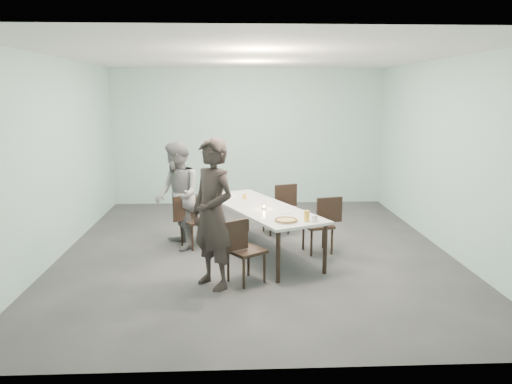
{
  "coord_description": "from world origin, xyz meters",
  "views": [
    {
      "loc": [
        -0.34,
        -7.62,
        2.46
      ],
      "look_at": [
        0.0,
        -0.27,
        1.0
      ],
      "focal_mm": 35.0,
      "sensor_mm": 36.0,
      "label": 1
    }
  ],
  "objects_px": {
    "chair_near_left": "(241,247)",
    "side_plate": "(287,212)",
    "chair_far_left": "(191,217)",
    "tealight": "(264,208)",
    "beer_glass": "(307,216)",
    "diner_far": "(177,195)",
    "water_tumbler": "(315,218)",
    "pizza": "(286,220)",
    "chair_far_right": "(280,205)",
    "amber_tumbler": "(245,197)",
    "table": "(260,210)",
    "diner_near": "(213,214)",
    "chair_near_right": "(323,221)"
  },
  "relations": [
    {
      "from": "side_plate",
      "to": "diner_near",
      "type": "bearing_deg",
      "value": -138.57
    },
    {
      "from": "diner_far",
      "to": "beer_glass",
      "type": "height_order",
      "value": "diner_far"
    },
    {
      "from": "table",
      "to": "chair_near_right",
      "type": "bearing_deg",
      "value": 0.81
    },
    {
      "from": "table",
      "to": "pizza",
      "type": "bearing_deg",
      "value": -73.04
    },
    {
      "from": "chair_near_left",
      "to": "chair_far_right",
      "type": "relative_size",
      "value": 1.0
    },
    {
      "from": "chair_near_left",
      "to": "side_plate",
      "type": "relative_size",
      "value": 4.83
    },
    {
      "from": "table",
      "to": "diner_near",
      "type": "height_order",
      "value": "diner_near"
    },
    {
      "from": "pizza",
      "to": "diner_near",
      "type": "bearing_deg",
      "value": -158.83
    },
    {
      "from": "chair_far_right",
      "to": "diner_near",
      "type": "bearing_deg",
      "value": 48.45
    },
    {
      "from": "beer_glass",
      "to": "tealight",
      "type": "height_order",
      "value": "beer_glass"
    },
    {
      "from": "table",
      "to": "diner_near",
      "type": "xyz_separation_m",
      "value": [
        -0.68,
        -1.34,
        0.27
      ]
    },
    {
      "from": "chair_near_right",
      "to": "side_plate",
      "type": "bearing_deg",
      "value": 22.01
    },
    {
      "from": "chair_near_right",
      "to": "water_tumbler",
      "type": "relative_size",
      "value": 9.67
    },
    {
      "from": "chair_near_left",
      "to": "pizza",
      "type": "bearing_deg",
      "value": -9.82
    },
    {
      "from": "pizza",
      "to": "side_plate",
      "type": "xyz_separation_m",
      "value": [
        0.07,
        0.54,
        -0.01
      ]
    },
    {
      "from": "chair_near_right",
      "to": "chair_far_right",
      "type": "bearing_deg",
      "value": -77.15
    },
    {
      "from": "chair_near_right",
      "to": "diner_far",
      "type": "bearing_deg",
      "value": -21.1
    },
    {
      "from": "chair_far_left",
      "to": "diner_near",
      "type": "height_order",
      "value": "diner_near"
    },
    {
      "from": "chair_far_left",
      "to": "tealight",
      "type": "xyz_separation_m",
      "value": [
        1.13,
        -0.55,
        0.27
      ]
    },
    {
      "from": "chair_far_left",
      "to": "beer_glass",
      "type": "bearing_deg",
      "value": -72.87
    },
    {
      "from": "diner_near",
      "to": "table",
      "type": "bearing_deg",
      "value": 111.83
    },
    {
      "from": "diner_far",
      "to": "tealight",
      "type": "bearing_deg",
      "value": 46.98
    },
    {
      "from": "diner_near",
      "to": "diner_far",
      "type": "relative_size",
      "value": 1.11
    },
    {
      "from": "chair_near_right",
      "to": "table",
      "type": "bearing_deg",
      "value": -12.58
    },
    {
      "from": "chair_near_left",
      "to": "side_plate",
      "type": "xyz_separation_m",
      "value": [
        0.68,
        0.84,
        0.25
      ]
    },
    {
      "from": "chair_near_left",
      "to": "chair_far_right",
      "type": "xyz_separation_m",
      "value": [
        0.74,
        2.42,
        0.0
      ]
    },
    {
      "from": "diner_near",
      "to": "beer_glass",
      "type": "height_order",
      "value": "diner_near"
    },
    {
      "from": "pizza",
      "to": "chair_far_left",
      "type": "bearing_deg",
      "value": 136.85
    },
    {
      "from": "chair_far_left",
      "to": "diner_far",
      "type": "height_order",
      "value": "diner_far"
    },
    {
      "from": "chair_far_right",
      "to": "pizza",
      "type": "distance_m",
      "value": 2.13
    },
    {
      "from": "beer_glass",
      "to": "diner_far",
      "type": "bearing_deg",
      "value": 145.68
    },
    {
      "from": "chair_far_right",
      "to": "amber_tumbler",
      "type": "relative_size",
      "value": 10.88
    },
    {
      "from": "chair_far_left",
      "to": "diner_near",
      "type": "xyz_separation_m",
      "value": [
        0.41,
        -1.68,
        0.46
      ]
    },
    {
      "from": "chair_near_left",
      "to": "water_tumbler",
      "type": "bearing_deg",
      "value": -20.16
    },
    {
      "from": "pizza",
      "to": "amber_tumbler",
      "type": "distance_m",
      "value": 1.6
    },
    {
      "from": "pizza",
      "to": "amber_tumbler",
      "type": "bearing_deg",
      "value": 109.21
    },
    {
      "from": "chair_near_left",
      "to": "diner_far",
      "type": "xyz_separation_m",
      "value": [
        -0.98,
        1.59,
        0.36
      ]
    },
    {
      "from": "chair_near_right",
      "to": "amber_tumbler",
      "type": "distance_m",
      "value": 1.35
    },
    {
      "from": "pizza",
      "to": "amber_tumbler",
      "type": "relative_size",
      "value": 4.25
    },
    {
      "from": "chair_far_left",
      "to": "tealight",
      "type": "height_order",
      "value": "chair_far_left"
    },
    {
      "from": "chair_near_right",
      "to": "diner_near",
      "type": "xyz_separation_m",
      "value": [
        -1.65,
        -1.35,
        0.46
      ]
    },
    {
      "from": "diner_far",
      "to": "chair_near_right",
      "type": "bearing_deg",
      "value": 61.14
    },
    {
      "from": "chair_near_left",
      "to": "amber_tumbler",
      "type": "bearing_deg",
      "value": 51.11
    },
    {
      "from": "chair_far_left",
      "to": "beer_glass",
      "type": "height_order",
      "value": "beer_glass"
    },
    {
      "from": "table",
      "to": "diner_far",
      "type": "relative_size",
      "value": 1.58
    },
    {
      "from": "beer_glass",
      "to": "water_tumbler",
      "type": "bearing_deg",
      "value": -11.95
    },
    {
      "from": "tealight",
      "to": "amber_tumbler",
      "type": "height_order",
      "value": "amber_tumbler"
    },
    {
      "from": "table",
      "to": "water_tumbler",
      "type": "height_order",
      "value": "water_tumbler"
    },
    {
      "from": "table",
      "to": "side_plate",
      "type": "height_order",
      "value": "side_plate"
    },
    {
      "from": "beer_glass",
      "to": "chair_far_left",
      "type": "bearing_deg",
      "value": 142.15
    }
  ]
}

